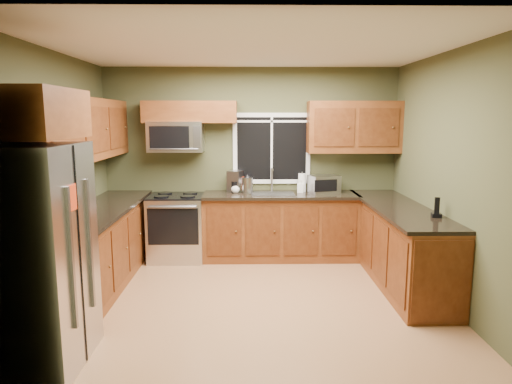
{
  "coord_description": "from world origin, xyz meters",
  "views": [
    {
      "loc": [
        -0.03,
        -4.82,
        2.01
      ],
      "look_at": [
        0.05,
        0.35,
        1.15
      ],
      "focal_mm": 32.0,
      "sensor_mm": 36.0,
      "label": 1
    }
  ],
  "objects_px": {
    "refrigerator": "(35,257)",
    "coffee_maker": "(235,182)",
    "soap_bottle_c": "(235,187)",
    "soap_bottle_b": "(300,186)",
    "microwave": "(176,137)",
    "paper_towel_roll": "(302,183)",
    "range": "(177,227)",
    "soap_bottle_a": "(241,181)",
    "toaster_oven": "(324,184)",
    "cordless_phone": "(437,211)",
    "kettle": "(248,184)"
  },
  "relations": [
    {
      "from": "refrigerator",
      "to": "coffee_maker",
      "type": "bearing_deg",
      "value": 62.75
    },
    {
      "from": "refrigerator",
      "to": "soap_bottle_c",
      "type": "xyz_separation_m",
      "value": [
        1.52,
        2.85,
        0.12
      ]
    },
    {
      "from": "soap_bottle_b",
      "to": "refrigerator",
      "type": "bearing_deg",
      "value": -130.39
    },
    {
      "from": "microwave",
      "to": "paper_towel_roll",
      "type": "xyz_separation_m",
      "value": [
        1.78,
        0.05,
        -0.66
      ]
    },
    {
      "from": "soap_bottle_c",
      "to": "range",
      "type": "bearing_deg",
      "value": -174.78
    },
    {
      "from": "paper_towel_roll",
      "to": "microwave",
      "type": "bearing_deg",
      "value": -178.32
    },
    {
      "from": "soap_bottle_a",
      "to": "soap_bottle_c",
      "type": "distance_m",
      "value": 0.19
    },
    {
      "from": "toaster_oven",
      "to": "paper_towel_roll",
      "type": "xyz_separation_m",
      "value": [
        -0.3,
        0.11,
        0.01
      ]
    },
    {
      "from": "range",
      "to": "toaster_oven",
      "type": "xyz_separation_m",
      "value": [
        2.08,
        0.08,
        0.59
      ]
    },
    {
      "from": "refrigerator",
      "to": "microwave",
      "type": "bearing_deg",
      "value": 76.66
    },
    {
      "from": "cordless_phone",
      "to": "paper_towel_roll",
      "type": "bearing_deg",
      "value": 125.78
    },
    {
      "from": "coffee_maker",
      "to": "soap_bottle_c",
      "type": "distance_m",
      "value": 0.11
    },
    {
      "from": "soap_bottle_c",
      "to": "toaster_oven",
      "type": "bearing_deg",
      "value": 0.14
    },
    {
      "from": "refrigerator",
      "to": "soap_bottle_a",
      "type": "distance_m",
      "value": 3.4
    },
    {
      "from": "coffee_maker",
      "to": "cordless_phone",
      "type": "relative_size",
      "value": 1.4
    },
    {
      "from": "refrigerator",
      "to": "kettle",
      "type": "height_order",
      "value": "refrigerator"
    },
    {
      "from": "range",
      "to": "soap_bottle_c",
      "type": "height_order",
      "value": "soap_bottle_c"
    },
    {
      "from": "refrigerator",
      "to": "kettle",
      "type": "xyz_separation_m",
      "value": [
        1.69,
        2.81,
        0.17
      ]
    },
    {
      "from": "range",
      "to": "cordless_phone",
      "type": "bearing_deg",
      "value": -26.96
    },
    {
      "from": "range",
      "to": "paper_towel_roll",
      "type": "relative_size",
      "value": 3.28
    },
    {
      "from": "soap_bottle_a",
      "to": "cordless_phone",
      "type": "distance_m",
      "value": 2.77
    },
    {
      "from": "microwave",
      "to": "toaster_oven",
      "type": "height_order",
      "value": "microwave"
    },
    {
      "from": "coffee_maker",
      "to": "kettle",
      "type": "xyz_separation_m",
      "value": [
        0.18,
        -0.13,
        -0.02
      ]
    },
    {
      "from": "refrigerator",
      "to": "cordless_phone",
      "type": "height_order",
      "value": "refrigerator"
    },
    {
      "from": "toaster_oven",
      "to": "paper_towel_roll",
      "type": "bearing_deg",
      "value": 159.99
    },
    {
      "from": "refrigerator",
      "to": "soap_bottle_c",
      "type": "height_order",
      "value": "refrigerator"
    },
    {
      "from": "toaster_oven",
      "to": "kettle",
      "type": "bearing_deg",
      "value": -178.13
    },
    {
      "from": "paper_towel_roll",
      "to": "cordless_phone",
      "type": "xyz_separation_m",
      "value": [
        1.25,
        -1.73,
        -0.06
      ]
    },
    {
      "from": "toaster_oven",
      "to": "soap_bottle_b",
      "type": "distance_m",
      "value": 0.34
    },
    {
      "from": "refrigerator",
      "to": "cordless_phone",
      "type": "xyz_separation_m",
      "value": [
        3.72,
        1.23,
        0.11
      ]
    },
    {
      "from": "microwave",
      "to": "paper_towel_roll",
      "type": "relative_size",
      "value": 2.66
    },
    {
      "from": "toaster_oven",
      "to": "soap_bottle_a",
      "type": "distance_m",
      "value": 1.19
    },
    {
      "from": "toaster_oven",
      "to": "soap_bottle_b",
      "type": "height_order",
      "value": "toaster_oven"
    },
    {
      "from": "refrigerator",
      "to": "microwave",
      "type": "xyz_separation_m",
      "value": [
        0.69,
        2.91,
        0.83
      ]
    },
    {
      "from": "microwave",
      "to": "soap_bottle_b",
      "type": "distance_m",
      "value": 1.88
    },
    {
      "from": "toaster_oven",
      "to": "paper_towel_roll",
      "type": "relative_size",
      "value": 1.61
    },
    {
      "from": "microwave",
      "to": "cordless_phone",
      "type": "xyz_separation_m",
      "value": [
        3.03,
        -1.68,
        -0.72
      ]
    },
    {
      "from": "microwave",
      "to": "kettle",
      "type": "relative_size",
      "value": 2.78
    },
    {
      "from": "coffee_maker",
      "to": "soap_bottle_c",
      "type": "xyz_separation_m",
      "value": [
        0.0,
        -0.09,
        -0.06
      ]
    },
    {
      "from": "range",
      "to": "paper_towel_roll",
      "type": "xyz_separation_m",
      "value": [
        1.78,
        0.19,
        0.6
      ]
    },
    {
      "from": "soap_bottle_a",
      "to": "soap_bottle_c",
      "type": "height_order",
      "value": "soap_bottle_a"
    },
    {
      "from": "range",
      "to": "kettle",
      "type": "height_order",
      "value": "kettle"
    },
    {
      "from": "paper_towel_roll",
      "to": "soap_bottle_b",
      "type": "relative_size",
      "value": 1.5
    },
    {
      "from": "paper_towel_roll",
      "to": "soap_bottle_b",
      "type": "distance_m",
      "value": 0.1
    },
    {
      "from": "soap_bottle_a",
      "to": "cordless_phone",
      "type": "height_order",
      "value": "soap_bottle_a"
    },
    {
      "from": "soap_bottle_b",
      "to": "cordless_phone",
      "type": "xyz_separation_m",
      "value": [
        1.28,
        -1.64,
        -0.03
      ]
    },
    {
      "from": "kettle",
      "to": "soap_bottle_c",
      "type": "relative_size",
      "value": 1.75
    },
    {
      "from": "toaster_oven",
      "to": "kettle",
      "type": "height_order",
      "value": "kettle"
    },
    {
      "from": "soap_bottle_a",
      "to": "soap_bottle_b",
      "type": "height_order",
      "value": "soap_bottle_a"
    },
    {
      "from": "toaster_oven",
      "to": "soap_bottle_a",
      "type": "xyz_separation_m",
      "value": [
        -1.18,
        0.15,
        0.02
      ]
    }
  ]
}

